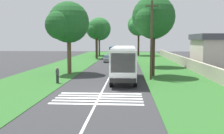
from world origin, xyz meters
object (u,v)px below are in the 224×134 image
(roadside_tree_left_0, at_px, (98,30))
(roadside_tree_right_0, at_px, (138,26))
(trailing_car_1, at_px, (109,59))
(utility_pole, at_px, (151,39))
(coach_bus, at_px, (124,61))
(roadside_tree_left_1, at_px, (68,24))
(trailing_car_3, at_px, (126,55))
(roadside_tree_right_2, at_px, (152,24))
(trailing_minibus_0, at_px, (114,50))
(roadside_tree_left_2, at_px, (96,30))
(pedestrian, at_px, (57,75))
(roadside_tree_right_1, at_px, (153,18))
(trailing_car_2, at_px, (127,57))
(trailing_car_0, at_px, (126,62))

(roadside_tree_left_0, xyz_separation_m, roadside_tree_right_0, (1.22, -11.16, 1.15))
(trailing_car_1, bearing_deg, utility_pole, -164.29)
(coach_bus, xyz_separation_m, roadside_tree_left_1, (5.38, 7.50, 4.45))
(roadside_tree_right_0, bearing_deg, trailing_car_3, 162.93)
(trailing_car_3, distance_m, utility_pole, 35.02)
(roadside_tree_right_2, relative_size, utility_pole, 1.13)
(trailing_minibus_0, height_order, roadside_tree_left_0, roadside_tree_left_0)
(roadside_tree_left_0, relative_size, roadside_tree_left_1, 1.14)
(roadside_tree_right_0, bearing_deg, roadside_tree_left_0, 96.22)
(trailing_car_1, bearing_deg, roadside_tree_left_2, 20.99)
(coach_bus, height_order, trailing_car_3, coach_bus)
(trailing_car_1, height_order, pedestrian, pedestrian)
(coach_bus, distance_m, trailing_minibus_0, 44.14)
(trailing_minibus_0, relative_size, roadside_tree_right_1, 0.61)
(roadside_tree_right_2, bearing_deg, trailing_car_1, 42.16)
(roadside_tree_left_0, bearing_deg, coach_bus, -169.86)
(roadside_tree_left_0, bearing_deg, trailing_car_2, -151.23)
(roadside_tree_right_2, bearing_deg, pedestrian, 147.33)
(roadside_tree_right_2, bearing_deg, trailing_minibus_0, 15.48)
(trailing_car_1, distance_m, trailing_car_2, 7.10)
(trailing_car_3, distance_m, trailing_minibus_0, 9.56)
(trailing_car_3, bearing_deg, trailing_minibus_0, 22.25)
(roadside_tree_right_1, relative_size, pedestrian, 5.82)
(trailing_car_2, relative_size, pedestrian, 2.54)
(trailing_minibus_0, bearing_deg, roadside_tree_right_0, -76.10)
(coach_bus, distance_m, utility_pole, 3.89)
(roadside_tree_right_0, relative_size, roadside_tree_right_1, 1.19)
(trailing_car_2, bearing_deg, trailing_car_1, 149.60)
(trailing_car_3, bearing_deg, roadside_tree_right_2, -167.63)
(trailing_car_0, distance_m, trailing_car_1, 7.54)
(roadside_tree_left_1, xyz_separation_m, roadside_tree_left_2, (27.88, -0.33, 0.29))
(utility_pole, height_order, pedestrian, utility_pole)
(trailing_car_1, bearing_deg, trailing_car_0, -151.09)
(roadside_tree_left_0, distance_m, roadside_tree_left_2, 11.23)
(roadside_tree_left_2, relative_size, roadside_tree_right_0, 0.79)
(roadside_tree_left_0, relative_size, roadside_tree_right_2, 1.09)
(trailing_car_0, distance_m, roadside_tree_right_0, 29.78)
(trailing_car_0, relative_size, trailing_minibus_0, 0.72)
(utility_pole, bearing_deg, roadside_tree_right_2, -5.53)
(roadside_tree_left_0, height_order, utility_pole, roadside_tree_left_0)
(roadside_tree_left_1, xyz_separation_m, roadside_tree_right_2, (9.57, -11.92, 0.45))
(trailing_car_3, bearing_deg, roadside_tree_left_2, 104.98)
(trailing_car_2, distance_m, utility_pole, 29.72)
(roadside_tree_right_2, bearing_deg, utility_pole, 174.47)
(roadside_tree_left_0, distance_m, pedestrian, 47.44)
(trailing_car_1, relative_size, roadside_tree_left_1, 0.46)
(trailing_car_1, relative_size, roadside_tree_left_2, 0.46)
(trailing_car_2, bearing_deg, roadside_tree_left_2, 64.65)
(trailing_car_2, xyz_separation_m, utility_pole, (-29.31, -2.93, 3.89))
(roadside_tree_left_0, distance_m, roadside_tree_right_1, 42.31)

